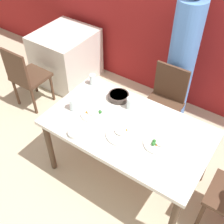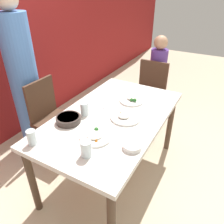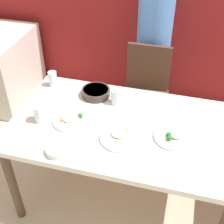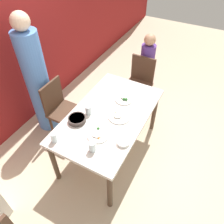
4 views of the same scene
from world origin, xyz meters
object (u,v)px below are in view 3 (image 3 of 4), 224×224
person_adult (154,41)px  plate_rice_adult (173,137)px  bowl_curry (96,92)px  glass_water_tall (116,96)px  chair_adult_spot (145,92)px

person_adult → plate_rice_adult: person_adult is taller
bowl_curry → glass_water_tall: glass_water_tall is taller
bowl_curry → person_adult: bearing=71.0°
bowl_curry → plate_rice_adult: bowl_curry is taller
chair_adult_spot → person_adult: bearing=90.0°
person_adult → bowl_curry: bearing=-109.0°
glass_water_tall → chair_adult_spot: bearing=77.9°
plate_rice_adult → chair_adult_spot: bearing=111.1°
plate_rice_adult → glass_water_tall: 0.50m
chair_adult_spot → person_adult: person_adult is taller
person_adult → bowl_curry: person_adult is taller
plate_rice_adult → glass_water_tall: (-0.43, 0.26, 0.04)m
person_adult → glass_water_tall: person_adult is taller
chair_adult_spot → glass_water_tall: chair_adult_spot is taller
person_adult → plate_rice_adult: 1.18m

